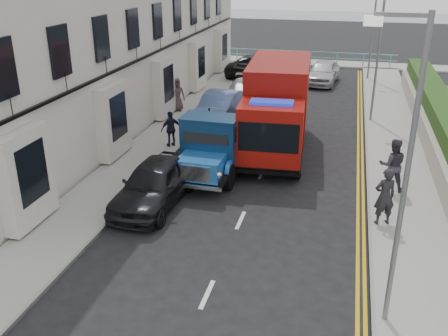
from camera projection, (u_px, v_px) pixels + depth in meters
ground at (226, 253)px, 14.40m from camera, size 120.00×120.00×0.00m
pavement_west at (165, 137)px, 23.59m from camera, size 2.40×38.00×0.12m
pavement_east at (397, 156)px, 21.24m from camera, size 2.60×38.00×0.12m
promenade at (311, 63)px, 40.31m from camera, size 30.00×2.50×0.12m
sea_plane at (331, 21)px, 68.05m from camera, size 120.00×120.00×0.00m
garden_east at (448, 142)px, 20.49m from camera, size 1.45×28.00×1.75m
seafront_railing at (311, 58)px, 39.39m from camera, size 13.00×0.08×1.11m
lamp_near at (402, 164)px, 10.13m from camera, size 1.23×0.18×7.00m
lamp_mid at (377, 44)px, 24.44m from camera, size 1.23×0.18×7.00m
lamp_far at (372, 21)px, 33.38m from camera, size 1.23×0.18×7.00m
bedford_lorry at (212, 150)px, 18.93m from camera, size 2.20×5.28×2.46m
red_lorry at (277, 106)px, 21.35m from camera, size 2.93×7.41×3.80m
parked_car_front at (154, 183)px, 16.98m from camera, size 2.02×4.61×1.55m
parked_car_mid at (219, 108)px, 25.57m from camera, size 1.88×4.77×1.55m
parked_car_rear at (244, 95)px, 27.90m from camera, size 2.38×5.43×1.55m
seafront_car_left at (256, 65)px, 35.75m from camera, size 3.87×6.11×1.57m
seafront_car_right at (323, 72)px, 33.66m from camera, size 2.27×4.68×1.54m
pedestrian_east_near at (385, 196)px, 15.41m from camera, size 0.81×0.68×1.88m
pedestrian_east_far at (392, 165)px, 17.67m from camera, size 1.01×0.81×1.95m
pedestrian_west_near at (171, 129)px, 21.96m from camera, size 0.95×0.91×1.59m
pedestrian_west_far at (177, 94)px, 27.10m from camera, size 1.02×0.83×1.81m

